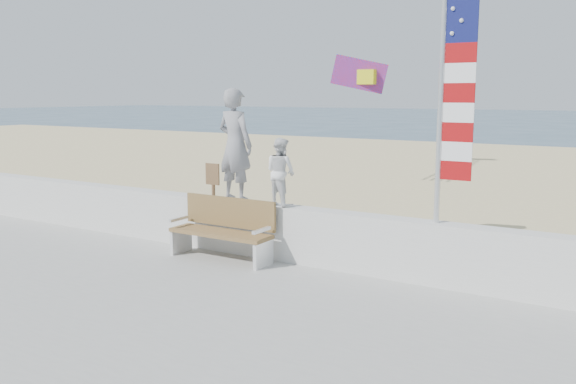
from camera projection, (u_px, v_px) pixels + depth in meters
name	position (u px, v px, depth m)	size (l,w,h in m)	color
ground	(208.00, 305.00, 8.41)	(220.00, 220.00, 0.00)	#324E64
sand	(424.00, 203.00, 15.99)	(90.00, 40.00, 0.08)	beige
seawall	(284.00, 233.00, 10.00)	(30.00, 0.35, 0.90)	silver
adult	(235.00, 145.00, 10.27)	(0.69, 0.45, 1.90)	gray
child	(281.00, 172.00, 9.87)	(0.54, 0.42, 1.11)	white
bench	(224.00, 228.00, 10.06)	(1.80, 0.57, 1.00)	olive
flag	(451.00, 86.00, 8.25)	(0.50, 0.08, 3.50)	silver
parafoil_kite	(361.00, 75.00, 10.87)	(1.04, 0.64, 0.70)	#FD1C20
sign	(213.00, 193.00, 11.97)	(0.32, 0.07, 1.46)	brown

